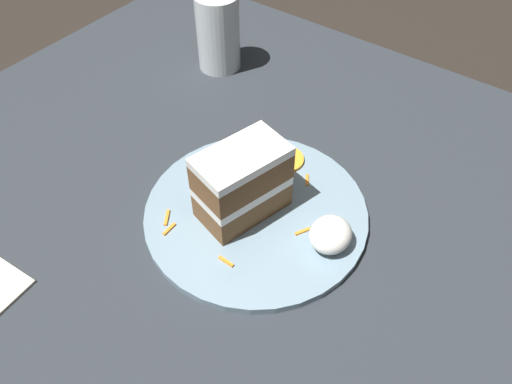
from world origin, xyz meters
The scene contains 8 objects.
ground_plane centered at (0.00, 0.00, 0.00)m, with size 6.00×6.00×0.00m, color black.
dining_table centered at (0.00, 0.00, 0.01)m, with size 1.10×1.15×0.02m, color #282D33.
plate centered at (-0.06, 0.01, 0.03)m, with size 0.30×0.30×0.01m, color gray.
cake_slice centered at (-0.05, -0.01, 0.09)m, with size 0.13×0.10×0.10m.
cream_dollop centered at (-0.07, 0.12, 0.05)m, with size 0.06×0.05×0.04m, color white.
orange_garnish centered at (-0.16, -0.01, 0.04)m, with size 0.06×0.06×0.01m, color orange.
carrot_shreds_scatter centered at (-0.05, -0.02, 0.04)m, with size 0.20×0.18×0.00m.
drinking_glass centered at (-0.31, -0.26, 0.08)m, with size 0.08×0.08×0.14m.
Camera 1 is at (0.29, 0.27, 0.55)m, focal length 35.00 mm.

